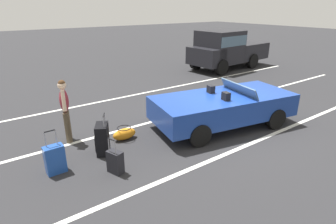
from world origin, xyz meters
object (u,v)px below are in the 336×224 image
convertible_car (229,106)px  duffel_bag (124,134)px  suitcase_large_black (102,139)px  suitcase_medium_bright (55,159)px  suitcase_small_carryon (115,162)px  traveler_person (65,108)px  parked_pickup_truck_near (225,49)px

convertible_car → duffel_bag: convertible_car is taller
suitcase_large_black → suitcase_medium_bright: 1.17m
suitcase_small_carryon → suitcase_large_black: bearing=63.4°
suitcase_medium_bright → traveler_person: (0.68, 1.32, 0.62)m
suitcase_medium_bright → traveler_person: size_ratio=0.58×
suitcase_medium_bright → suitcase_small_carryon: suitcase_medium_bright is taller
suitcase_medium_bright → suitcase_small_carryon: size_ratio=1.17×
duffel_bag → suitcase_large_black: bearing=-155.0°
suitcase_large_black → traveler_person: (-0.47, 1.12, 0.56)m
convertible_car → parked_pickup_truck_near: 7.91m
parked_pickup_truck_near → suitcase_large_black: bearing=23.7°
suitcase_small_carryon → parked_pickup_truck_near: 11.20m
traveler_person → suitcase_medium_bright: bearing=-100.7°
suitcase_small_carryon → suitcase_medium_bright: bearing=124.8°
suitcase_medium_bright → traveler_person: bearing=151.3°
suitcase_large_black → convertible_car: bearing=-159.8°
convertible_car → suitcase_small_carryon: bearing=-163.7°
duffel_bag → parked_pickup_truck_near: size_ratio=0.13×
suitcase_large_black → suitcase_small_carryon: (-0.12, -0.95, -0.12)m
duffel_bag → traveler_person: (-1.22, 0.77, 0.77)m
convertible_car → suitcase_small_carryon: (-3.85, -0.39, -0.34)m
suitcase_large_black → suitcase_medium_bright: suitcase_large_black is taller
convertible_car → duffel_bag: size_ratio=6.76×
convertible_car → suitcase_medium_bright: size_ratio=4.57×
suitcase_medium_bright → parked_pickup_truck_near: (10.50, 5.17, 0.79)m
traveler_person → parked_pickup_truck_near: 10.56m
suitcase_medium_bright → suitcase_small_carryon: bearing=52.8°
suitcase_large_black → suitcase_medium_bright: bearing=38.5°
convertible_car → parked_pickup_truck_near: bearing=55.1°
suitcase_medium_bright → suitcase_large_black: bearing=98.4°
convertible_car → suitcase_medium_bright: 4.90m
suitcase_small_carryon → duffel_bag: bearing=36.7°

